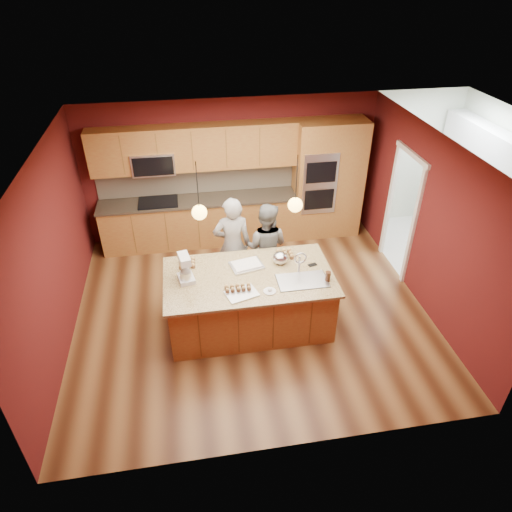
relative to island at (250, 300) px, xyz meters
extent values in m
plane|color=#462512|center=(0.07, 0.33, -0.46)|extent=(5.50, 5.50, 0.00)
plane|color=white|center=(0.07, 0.33, 2.24)|extent=(5.50, 5.50, 0.00)
plane|color=#531414|center=(0.07, 2.83, 0.89)|extent=(5.50, 0.00, 5.50)
plane|color=#531414|center=(0.07, -2.17, 0.89)|extent=(5.50, 0.00, 5.50)
plane|color=#531414|center=(-2.68, 0.33, 0.89)|extent=(0.00, 5.00, 5.00)
plane|color=#531414|center=(2.82, 0.33, 0.89)|extent=(0.00, 5.00, 5.00)
cube|color=#984F27|center=(-0.58, 2.53, -0.01)|extent=(3.70, 0.60, 0.90)
cube|color=#2F281E|center=(-0.58, 2.52, 0.45)|extent=(3.74, 0.64, 0.04)
cube|color=beige|center=(-0.58, 2.81, 0.76)|extent=(3.70, 0.03, 0.56)
cube|color=#984F27|center=(-0.58, 2.65, 1.44)|extent=(3.70, 0.36, 0.80)
cube|color=black|center=(-1.33, 2.51, 0.48)|extent=(0.72, 0.52, 0.03)
cube|color=silver|center=(-1.33, 2.63, 1.22)|extent=(0.76, 0.40, 0.40)
cube|color=#984F27|center=(1.67, 2.53, 0.69)|extent=(0.80, 0.60, 2.30)
cube|color=silver|center=(1.67, 2.23, 0.74)|extent=(0.66, 0.04, 1.20)
cube|color=#984F27|center=(2.32, 2.53, 0.69)|extent=(0.50, 0.60, 2.30)
plane|color=silver|center=(3.72, 1.53, -0.46)|extent=(2.60, 2.60, 0.00)
plane|color=silver|center=(4.62, 1.53, 0.89)|extent=(0.00, 2.70, 2.70)
cube|color=white|center=(4.42, 1.53, 1.49)|extent=(0.35, 2.40, 0.75)
cylinder|color=black|center=(-0.65, 0.00, 1.89)|extent=(0.01, 0.01, 0.70)
sphere|color=#FFC34E|center=(-0.65, 0.00, 1.54)|extent=(0.20, 0.20, 0.20)
cylinder|color=black|center=(0.62, 0.00, 1.89)|extent=(0.01, 0.01, 0.70)
sphere|color=#FFC34E|center=(0.62, 0.00, 1.54)|extent=(0.20, 0.20, 0.20)
cube|color=#984F27|center=(-0.02, 0.00, -0.03)|extent=(2.35, 1.27, 0.86)
cube|color=#DACA85|center=(-0.02, 0.00, 0.42)|extent=(2.45, 1.37, 0.04)
cube|color=silver|center=(0.72, -0.24, 0.36)|extent=(0.71, 0.41, 0.18)
imported|color=black|center=(-0.14, 0.94, 0.39)|extent=(0.62, 0.41, 1.70)
imported|color=slate|center=(0.41, 0.94, 0.31)|extent=(0.92, 0.83, 1.54)
cube|color=silver|center=(-0.91, 0.05, 0.47)|extent=(0.26, 0.32, 0.06)
cube|color=silver|center=(-0.91, 0.16, 0.65)|extent=(0.12, 0.10, 0.28)
cube|color=silver|center=(-0.91, 0.07, 0.80)|extent=(0.19, 0.30, 0.11)
cylinder|color=silver|center=(-0.91, 0.00, 0.55)|extent=(0.16, 0.16, 0.15)
cube|color=silver|center=(-0.01, 0.25, 0.46)|extent=(0.53, 0.44, 0.03)
cube|color=white|center=(-0.01, 0.25, 0.48)|extent=(0.46, 0.37, 0.02)
cube|color=silver|center=(-0.18, -0.40, 0.45)|extent=(0.49, 0.41, 0.02)
ellipsoid|color=silver|center=(0.50, 0.25, 0.53)|extent=(0.23, 0.23, 0.20)
cylinder|color=white|center=(0.21, -0.41, 0.45)|extent=(0.18, 0.18, 0.01)
cylinder|color=#3E2213|center=(1.07, -0.30, 0.52)|extent=(0.08, 0.08, 0.15)
cube|color=black|center=(0.97, 0.12, 0.45)|extent=(0.14, 0.10, 0.01)
cube|color=silver|center=(4.29, 1.19, 0.02)|extent=(0.69, 0.71, 0.97)
cube|color=silver|center=(4.28, 1.91, 0.04)|extent=(0.67, 0.69, 1.01)
camera|label=1|loc=(-0.79, -5.26, 4.35)|focal=32.00mm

